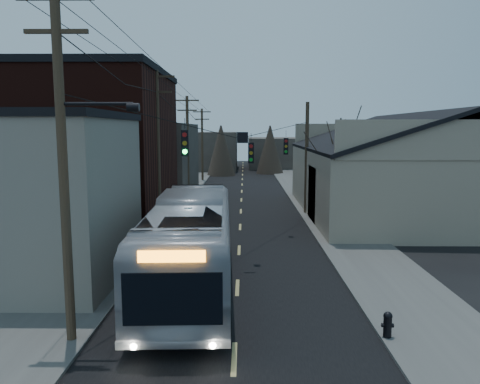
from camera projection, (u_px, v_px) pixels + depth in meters
name	position (u px, v px, depth m)	size (l,w,h in m)	color
road_surface	(241.00, 203.00, 41.03)	(9.00, 110.00, 0.02)	black
sidewalk_left	(167.00, 203.00, 41.08)	(4.00, 110.00, 0.12)	#474744
sidewalk_right	(315.00, 203.00, 40.96)	(4.00, 110.00, 0.12)	#474744
building_clapboard	(26.00, 200.00, 19.84)	(8.00, 8.00, 7.00)	slate
building_brick	(87.00, 152.00, 30.55)	(10.00, 12.00, 10.00)	black
building_left_far	(146.00, 159.00, 46.60)	(9.00, 14.00, 7.00)	#38322C
warehouse	(411.00, 179.00, 35.59)	(16.16, 20.60, 7.73)	gray
building_far_left	(206.00, 151.00, 75.37)	(10.00, 12.00, 6.00)	#38322C
building_far_right	(284.00, 152.00, 80.27)	(12.00, 14.00, 5.00)	#38322C
bare_tree	(339.00, 174.00, 30.57)	(0.40, 0.40, 7.20)	black
utility_lines	(199.00, 150.00, 34.59)	(11.24, 45.28, 10.50)	#382B1E
bus	(191.00, 242.00, 19.19)	(3.14, 13.42, 3.74)	#A3A6AE
parked_car	(192.00, 195.00, 40.58)	(1.67, 4.78, 1.57)	#B5B7BD
fire_hydrant	(388.00, 323.00, 14.37)	(0.38, 0.28, 0.81)	black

